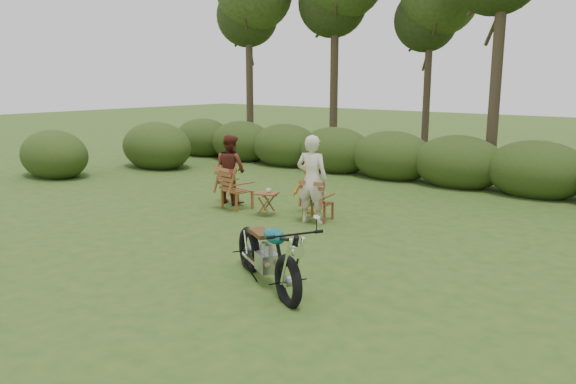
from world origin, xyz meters
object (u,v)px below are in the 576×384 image
Objects in this scene: motorcycle at (267,284)px; adult_b at (231,203)px; lawn_chair_right at (318,220)px; lawn_chair_left at (237,208)px; side_table at (266,204)px; cup at (268,190)px; adult_a at (312,223)px; child at (310,213)px.

adult_b is (-4.13, 3.50, 0.00)m from motorcycle.
motorcycle is at bearing 104.68° from lawn_chair_right.
side_table is (0.95, -0.09, 0.25)m from lawn_chair_left.
side_table is 0.31× the size of adult_b.
lawn_chair_left is 0.60× the size of adult_b.
adult_b is (-1.49, 0.38, -0.55)m from cup.
cup is (0.03, 0.04, 0.30)m from side_table.
side_table is at bearing -7.77° from adult_a.
motorcycle is 2.15× the size of lawn_chair_left.
cup is at bearing 7.48° from lawn_chair_right.
motorcycle is at bearing 147.48° from lawn_chair_left.
lawn_chair_left is (-2.04, -0.28, 0.00)m from lawn_chair_right.
adult_b is at bearing 165.52° from cup.
lawn_chair_left is 0.85× the size of child.
cup is at bearing 158.06° from motorcycle.
child is (0.61, 0.74, -0.25)m from side_table.
motorcycle reaches higher than lawn_chair_right.
side_table reaches higher than lawn_chair_left.
child is (0.58, 0.70, -0.55)m from cup.
lawn_chair_left is 1.95× the size of side_table.
adult_a is at bearing 103.35° from child.
lawn_chair_right is 0.54× the size of adult_b.
lawn_chair_right is 2.06m from lawn_chair_left.
motorcycle is 4.34m from child.
cup is 1.23m from adult_a.
motorcycle is at bearing -49.13° from side_table.
cup reaches higher than child.
motorcycle is at bearing 144.95° from adult_b.
cup reaches higher than side_table.
cup is at bearing 24.76° from child.
side_table is (-1.09, -0.37, 0.25)m from lawn_chair_right.
adult_b reaches higher than motorcycle.
side_table is at bearing 24.95° from child.
cup is 0.07× the size of adult_b.
cup is at bearing 54.51° from side_table.
child reaches higher than lawn_chair_left.
lawn_chair_right is 1.24m from cup.
motorcycle is at bearing -49.74° from cup.
adult_b reaches higher than lawn_chair_left.
side_table is at bearing 8.83° from lawn_chair_right.
adult_a is at bearing 143.67° from motorcycle.
child is at bearing -63.79° from adult_a.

